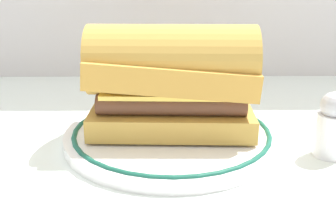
% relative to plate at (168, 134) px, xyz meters
% --- Properties ---
extents(ground_plane, '(1.50, 1.50, 0.00)m').
position_rel_plate_xyz_m(ground_plane, '(-0.01, -0.02, -0.01)').
color(ground_plane, white).
extents(plate, '(0.26, 0.26, 0.01)m').
position_rel_plate_xyz_m(plate, '(0.00, 0.00, 0.00)').
color(plate, white).
rests_on(plate, ground_plane).
extents(sausage_sandwich, '(0.20, 0.10, 0.13)m').
position_rel_plate_xyz_m(sausage_sandwich, '(0.00, 0.00, 0.07)').
color(sausage_sandwich, gold).
rests_on(sausage_sandwich, plate).
extents(salt_shaker, '(0.03, 0.03, 0.07)m').
position_rel_plate_xyz_m(salt_shaker, '(0.18, -0.04, 0.03)').
color(salt_shaker, white).
rests_on(salt_shaker, ground_plane).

